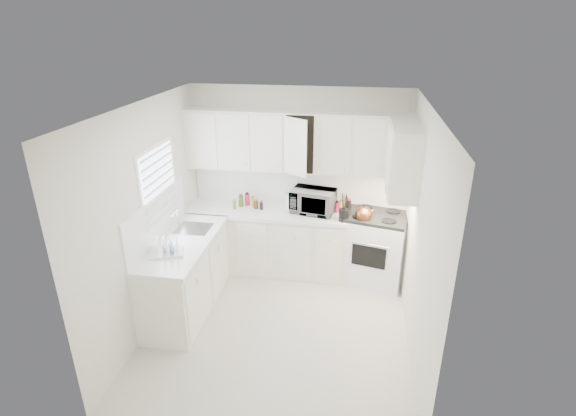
% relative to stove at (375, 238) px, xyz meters
% --- Properties ---
extents(floor, '(3.20, 3.20, 0.00)m').
position_rel_stove_xyz_m(floor, '(-1.11, -1.27, -0.64)').
color(floor, beige).
rests_on(floor, ground).
extents(ceiling, '(3.20, 3.20, 0.00)m').
position_rel_stove_xyz_m(ceiling, '(-1.11, -1.27, 1.96)').
color(ceiling, white).
rests_on(ceiling, ground).
extents(wall_back, '(3.00, 0.00, 3.00)m').
position_rel_stove_xyz_m(wall_back, '(-1.11, 0.33, 0.66)').
color(wall_back, silver).
rests_on(wall_back, ground).
extents(wall_front, '(3.00, 0.00, 3.00)m').
position_rel_stove_xyz_m(wall_front, '(-1.11, -2.87, 0.66)').
color(wall_front, silver).
rests_on(wall_front, ground).
extents(wall_left, '(0.00, 3.20, 3.20)m').
position_rel_stove_xyz_m(wall_left, '(-2.61, -1.27, 0.66)').
color(wall_left, silver).
rests_on(wall_left, ground).
extents(wall_right, '(0.00, 3.20, 3.20)m').
position_rel_stove_xyz_m(wall_right, '(0.39, -1.27, 0.66)').
color(wall_right, silver).
rests_on(wall_right, ground).
extents(window_blinds, '(0.06, 0.96, 1.06)m').
position_rel_stove_xyz_m(window_blinds, '(-2.59, -0.92, 0.91)').
color(window_blinds, white).
rests_on(window_blinds, wall_left).
extents(lower_cabinets_back, '(2.22, 0.60, 0.90)m').
position_rel_stove_xyz_m(lower_cabinets_back, '(-1.50, 0.03, -0.19)').
color(lower_cabinets_back, silver).
rests_on(lower_cabinets_back, floor).
extents(lower_cabinets_left, '(0.60, 1.60, 0.90)m').
position_rel_stove_xyz_m(lower_cabinets_left, '(-2.31, -1.07, -0.19)').
color(lower_cabinets_left, silver).
rests_on(lower_cabinets_left, floor).
extents(countertop_back, '(2.24, 0.64, 0.05)m').
position_rel_stove_xyz_m(countertop_back, '(-1.50, 0.02, 0.29)').
color(countertop_back, white).
rests_on(countertop_back, lower_cabinets_back).
extents(countertop_left, '(0.64, 1.62, 0.05)m').
position_rel_stove_xyz_m(countertop_left, '(-2.30, -1.07, 0.29)').
color(countertop_left, white).
rests_on(countertop_left, lower_cabinets_left).
extents(backsplash_back, '(2.98, 0.02, 0.55)m').
position_rel_stove_xyz_m(backsplash_back, '(-1.11, 0.32, 0.59)').
color(backsplash_back, white).
rests_on(backsplash_back, wall_back).
extents(backsplash_left, '(0.02, 1.60, 0.55)m').
position_rel_stove_xyz_m(backsplash_left, '(-2.60, -1.07, 0.59)').
color(backsplash_left, white).
rests_on(backsplash_left, wall_left).
extents(upper_cabinets_back, '(3.00, 0.33, 0.80)m').
position_rel_stove_xyz_m(upper_cabinets_back, '(-1.11, 0.17, 0.86)').
color(upper_cabinets_back, silver).
rests_on(upper_cabinets_back, wall_back).
extents(upper_cabinets_right, '(0.33, 0.90, 0.80)m').
position_rel_stove_xyz_m(upper_cabinets_right, '(0.23, -0.45, 0.86)').
color(upper_cabinets_right, silver).
rests_on(upper_cabinets_right, wall_right).
extents(sink, '(0.42, 0.38, 0.30)m').
position_rel_stove_xyz_m(sink, '(-2.30, -0.72, 0.43)').
color(sink, gray).
rests_on(sink, countertop_left).
extents(stove, '(0.96, 0.85, 1.27)m').
position_rel_stove_xyz_m(stove, '(0.00, 0.00, 0.00)').
color(stove, white).
rests_on(stove, floor).
extents(tea_kettle, '(0.33, 0.30, 0.26)m').
position_rel_stove_xyz_m(tea_kettle, '(-0.18, -0.16, 0.43)').
color(tea_kettle, brown).
rests_on(tea_kettle, stove).
extents(frying_pan, '(0.32, 0.50, 0.04)m').
position_rel_stove_xyz_m(frying_pan, '(0.18, 0.16, 0.33)').
color(frying_pan, black).
rests_on(frying_pan, stove).
extents(microwave, '(0.63, 0.42, 0.39)m').
position_rel_stove_xyz_m(microwave, '(-0.86, 0.06, 0.51)').
color(microwave, gray).
rests_on(microwave, countertop_back).
extents(rice_cooker, '(0.32, 0.32, 0.26)m').
position_rel_stove_xyz_m(rice_cooker, '(-1.14, 0.15, 0.44)').
color(rice_cooker, white).
rests_on(rice_cooker, countertop_back).
extents(paper_towel, '(0.12, 0.12, 0.27)m').
position_rel_stove_xyz_m(paper_towel, '(-1.17, 0.17, 0.45)').
color(paper_towel, white).
rests_on(paper_towel, countertop_back).
extents(utensil_crock, '(0.16, 0.16, 0.40)m').
position_rel_stove_xyz_m(utensil_crock, '(-0.43, -0.19, 0.51)').
color(utensil_crock, black).
rests_on(utensil_crock, countertop_back).
extents(dish_rack, '(0.43, 0.38, 0.20)m').
position_rel_stove_xyz_m(dish_rack, '(-2.36, -1.39, 0.41)').
color(dish_rack, white).
rests_on(dish_rack, countertop_left).
extents(spice_left_0, '(0.06, 0.06, 0.13)m').
position_rel_stove_xyz_m(spice_left_0, '(-1.96, 0.15, 0.38)').
color(spice_left_0, olive).
rests_on(spice_left_0, countertop_back).
extents(spice_left_1, '(0.06, 0.06, 0.13)m').
position_rel_stove_xyz_m(spice_left_1, '(-1.88, 0.06, 0.38)').
color(spice_left_1, '#3D6F25').
rests_on(spice_left_1, countertop_back).
extents(spice_left_2, '(0.06, 0.06, 0.13)m').
position_rel_stove_xyz_m(spice_left_2, '(-1.81, 0.15, 0.38)').
color(spice_left_2, '#D61C4F').
rests_on(spice_left_2, countertop_back).
extents(spice_left_3, '(0.06, 0.06, 0.13)m').
position_rel_stove_xyz_m(spice_left_3, '(-1.73, 0.06, 0.38)').
color(spice_left_3, gold).
rests_on(spice_left_3, countertop_back).
extents(spice_left_4, '(0.06, 0.06, 0.13)m').
position_rel_stove_xyz_m(spice_left_4, '(-1.66, 0.15, 0.38)').
color(spice_left_4, '#543118').
rests_on(spice_left_4, countertop_back).
extents(spice_left_5, '(0.06, 0.06, 0.13)m').
position_rel_stove_xyz_m(spice_left_5, '(-1.58, 0.06, 0.38)').
color(spice_left_5, black).
rests_on(spice_left_5, countertop_back).
extents(sauce_right_0, '(0.06, 0.06, 0.19)m').
position_rel_stove_xyz_m(sauce_right_0, '(-0.53, 0.19, 0.41)').
color(sauce_right_0, '#D61C4F').
rests_on(sauce_right_0, countertop_back).
extents(sauce_right_1, '(0.06, 0.06, 0.19)m').
position_rel_stove_xyz_m(sauce_right_1, '(-0.47, 0.13, 0.41)').
color(sauce_right_1, gold).
rests_on(sauce_right_1, countertop_back).
extents(sauce_right_2, '(0.06, 0.06, 0.19)m').
position_rel_stove_xyz_m(sauce_right_2, '(-0.42, 0.19, 0.41)').
color(sauce_right_2, '#543118').
rests_on(sauce_right_2, countertop_back).
extents(sauce_right_3, '(0.06, 0.06, 0.19)m').
position_rel_stove_xyz_m(sauce_right_3, '(-0.36, 0.13, 0.41)').
color(sauce_right_3, black).
rests_on(sauce_right_3, countertop_back).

